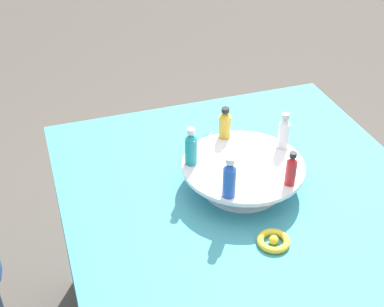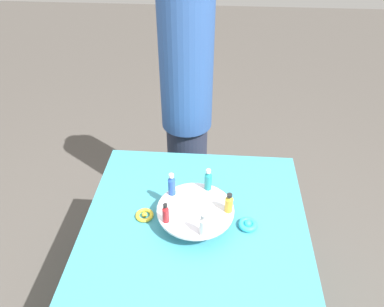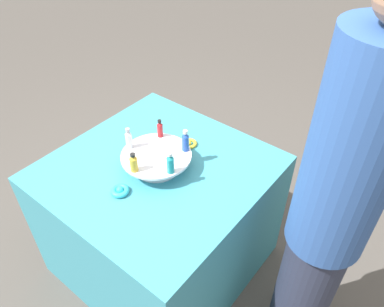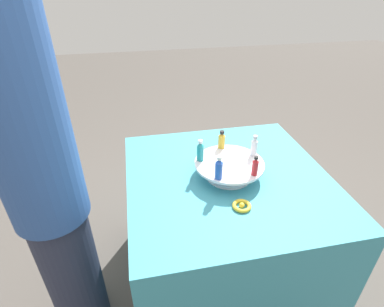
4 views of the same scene
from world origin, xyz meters
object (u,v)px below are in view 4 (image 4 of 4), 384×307
Objects in this scene: bottle_clear at (254,146)px; bottle_red at (255,166)px; bottle_teal at (200,151)px; person_figure at (44,185)px; bottle_blue at (219,168)px; ribbon_bow_gold at (242,206)px; display_stand at (229,167)px; ribbon_bow_teal at (218,150)px; bottle_gold at (222,140)px.

bottle_red is (-0.06, -0.16, -0.01)m from bottle_clear.
person_figure is (-0.67, -0.16, 0.02)m from bottle_teal.
ribbon_bow_gold is (0.08, -0.12, -0.12)m from bottle_blue.
bottle_red is (0.08, -0.12, 0.07)m from display_stand.
bottle_teal is 1.31× the size of ribbon_bow_teal.
display_stand reaches higher than ribbon_bow_teal.
display_stand is 3.99× the size of ribbon_bow_teal.
bottle_blue is at bearing 178.16° from bottle_red.
person_figure is at bearing 179.63° from bottle_blue.
bottle_red is at bearing -1.84° from bottle_blue.
bottle_blue is 0.38m from ribbon_bow_teal.
bottle_teal is (-0.13, 0.05, 0.08)m from display_stand.
bottle_teal reaches higher than bottle_red.
display_stand is at bearing -19.84° from bottle_teal.
bottle_gold reaches higher than ribbon_bow_gold.
bottle_red is at bearing -109.84° from bottle_clear.
bottle_red is 0.19m from ribbon_bow_gold.
bottle_gold is at bearing 88.16° from display_stand.
bottle_gold is 0.27m from bottle_red.
ribbon_bow_teal is 0.05× the size of person_figure.
ribbon_bow_teal is at bearing 100.94° from bottle_red.
ribbon_bow_teal is (0.01, 0.09, -0.11)m from bottle_gold.
ribbon_bow_teal is (-0.07, 0.35, -0.11)m from bottle_red.
ribbon_bow_gold is 0.98× the size of ribbon_bow_teal.
person_figure is (-0.82, -0.34, 0.14)m from ribbon_bow_teal.
bottle_clear reaches higher than bottle_red.
person_figure reaches higher than ribbon_bow_gold.
bottle_gold is (0.00, 0.14, 0.07)m from display_stand.
bottle_blue is at bearing -145.84° from bottle_clear.
bottle_blue reaches higher than bottle_red.
bottle_teal is at bearing 106.16° from bottle_blue.
bottle_teal is (-0.14, -0.09, 0.01)m from bottle_gold.
bottle_teal is 0.69m from person_figure.
bottle_gold is at bearing 142.16° from bottle_clear.
ribbon_bow_gold is at bearing -93.06° from ribbon_bow_teal.
bottle_gold is 0.14m from ribbon_bow_teal.
ribbon_bow_gold is at bearing -129.05° from bottle_red.
bottle_teal is 1.14× the size of bottle_red.
bottle_clear is at bearing 70.16° from bottle_red.
bottle_blue is (-0.09, -0.11, 0.08)m from display_stand.
bottle_teal is 0.17m from bottle_blue.
display_stand is 2.94× the size of bottle_blue.
bottle_gold is 0.05× the size of person_figure.
display_stand is at bearing 86.94° from ribbon_bow_gold.
bottle_gold is 1.15× the size of ribbon_bow_teal.
bottle_teal reaches higher than ribbon_bow_gold.
bottle_blue is at bearing -106.17° from ribbon_bow_teal.
bottle_clear is 0.26m from ribbon_bow_teal.
bottle_teal is at bearing 178.16° from bottle_clear.
display_stand is 0.16m from bottle_clear.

